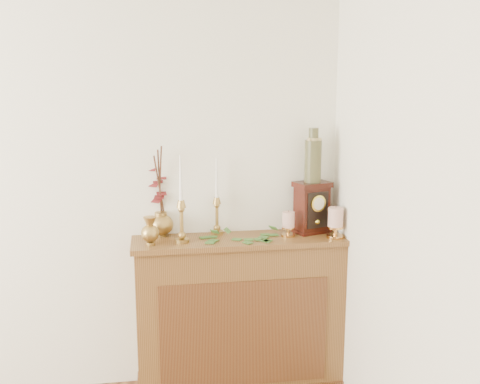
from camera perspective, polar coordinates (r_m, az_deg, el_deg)
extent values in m
cube|color=brown|center=(3.40, 0.01, -12.45)|extent=(1.20, 0.30, 0.90)
cube|color=brown|center=(3.29, 0.43, -14.22)|extent=(0.96, 0.01, 0.63)
cube|color=brown|center=(3.25, 0.01, -4.92)|extent=(1.24, 0.34, 0.03)
cube|color=brown|center=(3.59, 0.01, -18.59)|extent=(1.23, 0.33, 0.06)
cylinder|color=#9F783F|center=(3.17, -5.92, -4.92)|extent=(0.08, 0.08, 0.02)
sphere|color=#9F783F|center=(3.16, -5.93, -4.39)|extent=(0.05, 0.05, 0.05)
cylinder|color=#9F783F|center=(3.14, -5.95, -3.13)|extent=(0.02, 0.02, 0.14)
sphere|color=#9F783F|center=(3.12, -5.98, -1.76)|extent=(0.04, 0.04, 0.04)
cone|color=#9F783F|center=(3.11, -5.99, -1.21)|extent=(0.05, 0.05, 0.04)
cone|color=white|center=(3.09, -6.05, 1.40)|extent=(0.02, 0.02, 0.26)
cylinder|color=#9F783F|center=(3.32, -2.35, -4.13)|extent=(0.07, 0.07, 0.02)
sphere|color=#9F783F|center=(3.31, -2.35, -3.66)|extent=(0.04, 0.04, 0.04)
cylinder|color=#9F783F|center=(3.29, -2.36, -2.56)|extent=(0.02, 0.02, 0.13)
sphere|color=#9F783F|center=(3.28, -2.37, -1.36)|extent=(0.03, 0.03, 0.03)
cone|color=#9F783F|center=(3.27, -2.37, -0.88)|extent=(0.05, 0.05, 0.04)
cone|color=white|center=(3.25, -2.39, 1.38)|extent=(0.02, 0.02, 0.23)
cylinder|color=#9F783F|center=(3.14, -9.09, -5.19)|extent=(0.05, 0.05, 0.02)
sphere|color=#9F783F|center=(3.12, -9.12, -4.16)|extent=(0.10, 0.10, 0.10)
cone|color=#9F783F|center=(3.10, -9.16, -2.96)|extent=(0.07, 0.07, 0.05)
cylinder|color=#9F783F|center=(3.31, -7.99, -4.35)|extent=(0.06, 0.06, 0.01)
ellipsoid|color=#9F783F|center=(3.29, -8.02, -3.31)|extent=(0.14, 0.14, 0.12)
cylinder|color=#9F783F|center=(3.28, -8.05, -2.26)|extent=(0.07, 0.07, 0.03)
cylinder|color=#472819|center=(3.25, -8.24, 0.77)|extent=(0.06, 0.08, 0.34)
cylinder|color=#472819|center=(3.25, -8.18, 1.05)|extent=(0.02, 0.07, 0.38)
cylinder|color=#472819|center=(3.25, -8.12, 1.32)|extent=(0.03, 0.13, 0.40)
cylinder|color=#C98F46|center=(3.28, 4.91, -4.39)|extent=(0.08, 0.08, 0.01)
cylinder|color=#C98F46|center=(3.27, 4.91, -3.98)|extent=(0.02, 0.02, 0.04)
cylinder|color=#C98F46|center=(3.27, 4.92, -3.64)|extent=(0.07, 0.07, 0.01)
cylinder|color=beige|center=(3.26, 4.93, -2.81)|extent=(0.07, 0.07, 0.09)
cylinder|color=#472819|center=(3.24, 4.95, -1.97)|extent=(0.00, 0.00, 0.01)
cylinder|color=#C98F46|center=(3.28, 9.62, -4.46)|extent=(0.10, 0.10, 0.02)
cylinder|color=#C98F46|center=(3.28, 9.64, -3.96)|extent=(0.02, 0.02, 0.04)
cylinder|color=#C98F46|center=(3.27, 9.65, -3.54)|extent=(0.09, 0.09, 0.01)
cylinder|color=beige|center=(3.26, 9.69, -2.52)|extent=(0.09, 0.09, 0.11)
cylinder|color=#472819|center=(3.24, 9.72, -1.49)|extent=(0.00, 0.00, 0.01)
cube|color=#376426|center=(3.20, -2.35, -4.79)|extent=(0.06, 0.07, 0.00)
cube|color=#376426|center=(3.20, 0.20, -4.80)|extent=(0.06, 0.07, 0.00)
cube|color=#376426|center=(3.24, -2.33, -4.59)|extent=(0.06, 0.06, 0.00)
cube|color=#376426|center=(3.21, 1.35, -4.76)|extent=(0.06, 0.07, 0.00)
cube|color=#376426|center=(3.20, -0.07, -4.82)|extent=(0.06, 0.07, 0.00)
cube|color=#376426|center=(3.26, -0.89, -4.50)|extent=(0.06, 0.05, 0.00)
cube|color=#376426|center=(3.26, 3.74, -4.50)|extent=(0.05, 0.06, 0.00)
cube|color=#376426|center=(3.26, 2.14, -4.49)|extent=(0.04, 0.05, 0.00)
cube|color=#376426|center=(3.16, -1.21, -5.00)|extent=(0.06, 0.05, 0.00)
cube|color=#376426|center=(3.17, -3.32, -4.97)|extent=(0.05, 0.06, 0.00)
cube|color=#376426|center=(3.23, -2.83, -4.66)|extent=(0.06, 0.07, 0.00)
cube|color=#376426|center=(3.17, -0.39, -4.93)|extent=(0.06, 0.05, 0.00)
cube|color=#376426|center=(3.21, 1.81, -4.75)|extent=(0.07, 0.07, 0.00)
cube|color=#376426|center=(3.17, -2.57, -4.04)|extent=(0.06, 0.05, 0.03)
cube|color=#376426|center=(3.11, -1.29, -3.93)|extent=(0.06, 0.05, 0.03)
cube|color=#376426|center=(3.21, 3.41, -3.66)|extent=(0.05, 0.06, 0.03)
cube|color=#39110B|center=(3.38, 7.24, -3.89)|extent=(0.24, 0.20, 0.02)
cube|color=#39110B|center=(3.35, 7.29, -1.71)|extent=(0.21, 0.17, 0.26)
cube|color=#39110B|center=(3.32, 7.36, 0.77)|extent=(0.24, 0.20, 0.03)
cube|color=black|center=(3.30, 7.90, -1.84)|extent=(0.14, 0.05, 0.21)
cylinder|color=yellow|center=(3.29, 7.97, -1.17)|extent=(0.10, 0.04, 0.10)
cylinder|color=silver|center=(3.29, 7.97, -1.17)|extent=(0.07, 0.03, 0.07)
sphere|color=yellow|center=(3.32, 7.83, -3.02)|extent=(0.03, 0.03, 0.03)
cylinder|color=#193327|center=(3.30, 7.42, 3.12)|extent=(0.10, 0.10, 0.25)
cylinder|color=#193327|center=(3.28, 7.48, 5.77)|extent=(0.06, 0.06, 0.08)
cylinder|color=tan|center=(3.28, 7.47, 5.32)|extent=(0.07, 0.07, 0.02)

